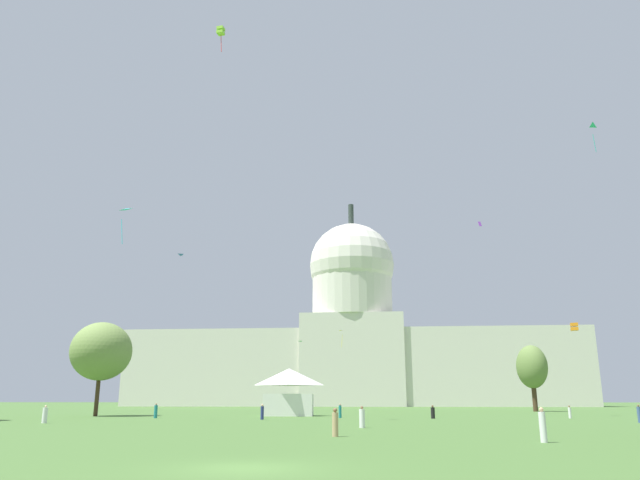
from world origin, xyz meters
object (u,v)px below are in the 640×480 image
(person_white_near_tree_west, at_px, (543,426))
(person_tan_front_right, at_px, (335,423))
(person_white_front_center, at_px, (570,412))
(kite_turquoise_high, at_px, (590,131))
(capitol_building, at_px, (353,342))
(person_white_near_tree_east, at_px, (45,415))
(kite_yellow_low, at_px, (343,333))
(person_black_mid_center, at_px, (433,413))
(person_navy_mid_right, at_px, (262,412))
(kite_violet_high, at_px, (480,224))
(kite_blue_mid, at_px, (177,256))
(person_teal_front_left, at_px, (340,411))
(kite_orange_low, at_px, (574,327))
(person_teal_near_tent, at_px, (156,411))
(person_white_deep_crowd, at_px, (362,418))
(kite_cyan_mid, at_px, (122,214))
(kite_lime_high, at_px, (221,31))
(tree_east_near, at_px, (532,367))
(person_denim_lawn_far_right, at_px, (639,414))
(kite_green_low, at_px, (302,342))
(event_tent, at_px, (289,392))
(tree_west_mid, at_px, (101,351))

(person_white_near_tree_west, bearing_deg, person_tan_front_right, 102.15)
(person_white_front_center, xyz_separation_m, kite_turquoise_high, (8.91, 6.93, 38.65))
(capitol_building, relative_size, kite_turquoise_high, 38.39)
(person_white_near_tree_east, height_order, kite_yellow_low, kite_yellow_low)
(person_white_front_center, distance_m, person_black_mid_center, 16.21)
(person_navy_mid_right, relative_size, kite_violet_high, 1.40)
(person_tan_front_right, xyz_separation_m, person_black_mid_center, (8.94, 35.12, -0.10))
(person_white_front_center, bearing_deg, kite_blue_mid, 55.15)
(person_white_near_tree_east, distance_m, kite_turquoise_high, 77.84)
(person_teal_front_left, bearing_deg, person_white_near_tree_east, -110.88)
(person_black_mid_center, distance_m, kite_orange_low, 25.76)
(person_white_front_center, xyz_separation_m, kite_orange_low, (4.39, 8.81, 10.94))
(person_teal_near_tent, bearing_deg, person_black_mid_center, 76.59)
(person_teal_front_left, xyz_separation_m, person_white_deep_crowd, (3.19, -25.02, -0.03))
(kite_cyan_mid, distance_m, kite_lime_high, 23.67)
(tree_east_near, distance_m, kite_lime_high, 80.25)
(person_white_front_center, distance_m, person_teal_near_tent, 48.55)
(person_black_mid_center, bearing_deg, capitol_building, 172.52)
(person_white_deep_crowd, bearing_deg, kite_yellow_low, -133.50)
(person_denim_lawn_far_right, xyz_separation_m, kite_lime_high, (-41.59, -3.02, 42.08))
(capitol_building, distance_m, kite_turquoise_high, 118.13)
(person_teal_near_tent, height_order, kite_green_low, kite_green_low)
(person_tan_front_right, distance_m, person_teal_near_tent, 41.07)
(person_black_mid_center, bearing_deg, person_white_deep_crowd, -31.75)
(event_tent, xyz_separation_m, person_denim_lawn_far_right, (36.52, -20.50, -2.34))
(person_white_near_tree_east, height_order, kite_orange_low, kite_orange_low)
(person_white_near_tree_west, distance_m, kite_lime_high, 55.16)
(person_white_near_tree_east, bearing_deg, kite_green_low, 31.71)
(tree_east_near, distance_m, person_navy_mid_right, 63.26)
(event_tent, height_order, tree_east_near, tree_east_near)
(tree_west_mid, bearing_deg, person_white_deep_crowd, -39.75)
(capitol_building, bearing_deg, kite_yellow_low, -90.01)
(kite_green_low, distance_m, kite_turquoise_high, 75.21)
(person_black_mid_center, xyz_separation_m, kite_orange_low, (20.41, 11.27, 10.95))
(person_teal_near_tent, distance_m, person_black_mid_center, 32.40)
(tree_west_mid, distance_m, person_teal_front_left, 33.55)
(person_white_near_tree_west, distance_m, kite_violet_high, 105.30)
(person_teal_front_left, relative_size, kite_green_low, 1.13)
(tree_west_mid, height_order, kite_orange_low, tree_west_mid)
(kite_yellow_low, distance_m, kite_turquoise_high, 68.91)
(person_tan_front_right, bearing_deg, person_navy_mid_right, 24.28)
(kite_yellow_low, distance_m, kite_lime_high, 80.79)
(person_white_near_tree_east, distance_m, person_black_mid_center, 40.99)
(kite_turquoise_high, bearing_deg, person_navy_mid_right, -39.87)
(kite_blue_mid, relative_size, kite_turquoise_high, 0.41)
(kite_green_low, height_order, kite_turquoise_high, kite_turquoise_high)
(person_teal_near_tent, bearing_deg, person_white_near_tree_west, 26.56)
(kite_yellow_low, bearing_deg, kite_blue_mid, 149.14)
(tree_west_mid, xyz_separation_m, person_white_near_tree_east, (5.85, -22.93, -7.65))
(capitol_building, relative_size, person_white_front_center, 97.58)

